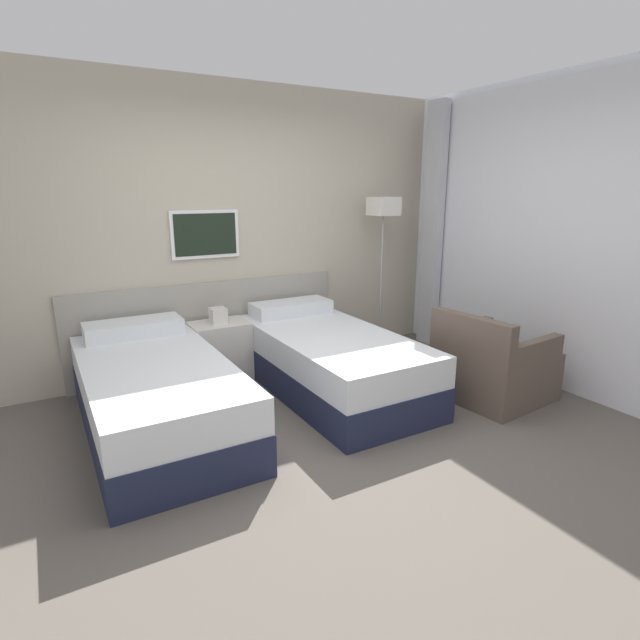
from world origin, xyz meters
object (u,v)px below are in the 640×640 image
nightstand (220,350)px  armchair (492,368)px  bed_near_window (330,361)px  floor_lamp (383,221)px  bed_near_door (157,394)px

nightstand → armchair: armchair is taller
bed_near_window → nightstand: bearing=134.5°
floor_lamp → armchair: size_ratio=1.90×
bed_near_door → floor_lamp: size_ratio=1.22×
floor_lamp → armchair: floor_lamp is taller
floor_lamp → armchair: bearing=-87.8°
bed_near_door → bed_near_window: bearing=0.0°
nightstand → floor_lamp: floor_lamp is taller
bed_near_door → nightstand: nightstand is taller
bed_near_window → nightstand: nightstand is taller
nightstand → armchair: 2.45m
armchair → nightstand: bearing=44.4°
bed_near_door → bed_near_window: same height
nightstand → armchair: bearing=-40.3°
floor_lamp → bed_near_window: bearing=-146.6°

